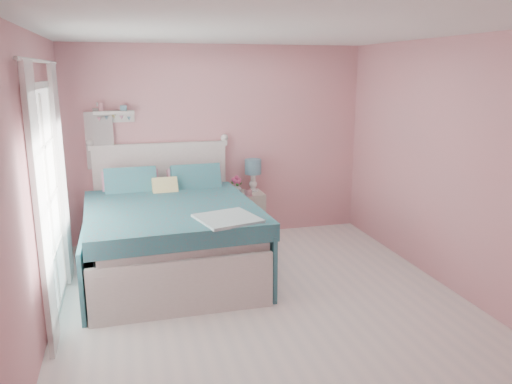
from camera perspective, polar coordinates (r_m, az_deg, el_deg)
name	(u,v)px	position (r m, az deg, el deg)	size (l,w,h in m)	color
floor	(265,303)	(5.10, 1.01, -12.61)	(4.50, 4.50, 0.00)	white
room_shell	(265,146)	(4.62, 1.09, 5.29)	(4.50, 4.50, 4.50)	pink
bed	(171,235)	(5.80, -9.72, -4.88)	(1.90, 2.35, 1.34)	silver
nightstand	(246,215)	(6.87, -1.10, -2.67)	(0.45, 0.44, 0.64)	beige
table_lamp	(253,169)	(6.80, -0.34, 2.64)	(0.22, 0.22, 0.45)	white
vase	(237,188)	(6.76, -2.22, 0.46)	(0.13, 0.13, 0.14)	silver
teacup	(248,193)	(6.61, -0.91, -0.08)	(0.11, 0.11, 0.08)	#CA8790
roses	(237,180)	(6.73, -2.24, 1.37)	(0.14, 0.11, 0.12)	#D6497F
wall_shelf	(114,114)	(6.60, -15.96, 8.61)	(0.50, 0.15, 0.25)	silver
hanging_dress	(100,141)	(6.63, -17.42, 5.62)	(0.34, 0.03, 0.72)	white
french_door	(48,203)	(4.98, -22.65, -1.14)	(0.04, 1.32, 2.16)	silver
curtain_near	(41,213)	(4.24, -23.34, -2.21)	(0.04, 0.40, 2.32)	white
curtain_far	(62,175)	(5.67, -21.34, 1.78)	(0.04, 0.40, 2.32)	white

